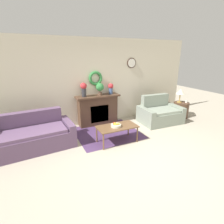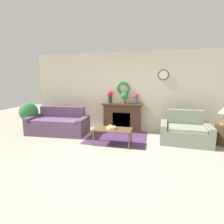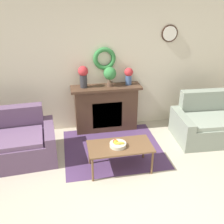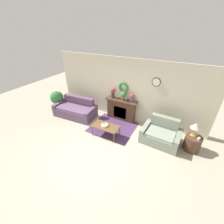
# 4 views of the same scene
# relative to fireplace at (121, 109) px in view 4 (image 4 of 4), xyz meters

# --- Properties ---
(ground_plane) EXTENTS (16.00, 16.00, 0.00)m
(ground_plane) POSITION_rel_fireplace_xyz_m (0.12, -2.50, -0.49)
(ground_plane) COLOR #ADA38E
(floor_rug) EXTENTS (1.80, 1.64, 0.01)m
(floor_rug) POSITION_rel_fireplace_xyz_m (-0.01, -0.78, -0.49)
(floor_rug) COLOR #4C335B
(floor_rug) RESTS_ON ground_plane
(wall_back) EXTENTS (6.80, 0.15, 2.70)m
(wall_back) POSITION_rel_fireplace_xyz_m (0.12, 0.21, 0.86)
(wall_back) COLOR beige
(wall_back) RESTS_ON ground_plane
(fireplace) EXTENTS (1.40, 0.41, 0.97)m
(fireplace) POSITION_rel_fireplace_xyz_m (0.00, 0.00, 0.00)
(fireplace) COLOR #4C3323
(fireplace) RESTS_ON ground_plane
(couch_left) EXTENTS (1.98, 1.06, 0.86)m
(couch_left) POSITION_rel_fireplace_xyz_m (-2.01, -0.77, -0.19)
(couch_left) COLOR #604766
(couch_left) RESTS_ON ground_plane
(loveseat_right) EXTENTS (1.39, 1.00, 0.89)m
(loveseat_right) POSITION_rel_fireplace_xyz_m (1.95, -0.73, -0.19)
(loveseat_right) COLOR gray
(loveseat_right) RESTS_ON ground_plane
(coffee_table) EXTENTS (1.04, 0.54, 0.45)m
(coffee_table) POSITION_rel_fireplace_xyz_m (-0.01, -1.40, -0.09)
(coffee_table) COLOR brown
(coffee_table) RESTS_ON ground_plane
(fruit_bowl) EXTENTS (0.27, 0.27, 0.12)m
(fruit_bowl) POSITION_rel_fireplace_xyz_m (-0.05, -1.41, 0.00)
(fruit_bowl) COLOR beige
(fruit_bowl) RESTS_ON coffee_table
(side_table_by_loveseat) EXTENTS (0.54, 0.54, 0.55)m
(side_table_by_loveseat) POSITION_rel_fireplace_xyz_m (3.00, -0.65, -0.22)
(side_table_by_loveseat) COLOR #4C3323
(side_table_by_loveseat) RESTS_ON ground_plane
(table_lamp) EXTENTS (0.30, 0.30, 0.49)m
(table_lamp) POSITION_rel_fireplace_xyz_m (2.93, -0.60, 0.44)
(table_lamp) COLOR #B28E42
(table_lamp) RESTS_ON side_table_by_loveseat
(mug) EXTENTS (0.08, 0.08, 0.10)m
(mug) POSITION_rel_fireplace_xyz_m (3.12, -0.75, 0.10)
(mug) COLOR silver
(mug) RESTS_ON side_table_by_loveseat
(vase_on_mantel_left) EXTENTS (0.20, 0.20, 0.43)m
(vase_on_mantel_left) POSITION_rel_fireplace_xyz_m (-0.44, 0.01, 0.73)
(vase_on_mantel_left) COLOR #2D2D33
(vase_on_mantel_left) RESTS_ON fireplace
(vase_on_mantel_right) EXTENTS (0.17, 0.17, 0.34)m
(vase_on_mantel_right) POSITION_rel_fireplace_xyz_m (0.46, 0.01, 0.68)
(vase_on_mantel_right) COLOR #3D5684
(vase_on_mantel_right) RESTS_ON fireplace
(potted_plant_on_mantel) EXTENTS (0.25, 0.25, 0.38)m
(potted_plant_on_mantel) POSITION_rel_fireplace_xyz_m (0.08, -0.01, 0.72)
(potted_plant_on_mantel) COLOR brown
(potted_plant_on_mantel) RESTS_ON fireplace
(potted_plant_floor_by_couch) EXTENTS (0.64, 0.64, 0.98)m
(potted_plant_floor_by_couch) POSITION_rel_fireplace_xyz_m (-3.19, -0.72, 0.14)
(potted_plant_floor_by_couch) COLOR brown
(potted_plant_floor_by_couch) RESTS_ON ground_plane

